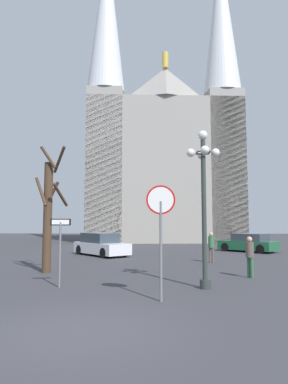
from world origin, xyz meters
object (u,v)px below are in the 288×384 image
parked_car_near_green (248,243)px  pedestrian_walking (250,253)px  stop_sign (161,218)px  bare_tree (48,211)px  one_way_arrow_sign (60,243)px  parked_car_far_white (101,245)px  street_lamp (204,192)px  cathedral (163,150)px  pedestrian_standing (211,244)px

parked_car_near_green → pedestrian_walking: pedestrian_walking is taller
stop_sign → bare_tree: size_ratio=0.57×
one_way_arrow_sign → bare_tree: bearing=114.8°
bare_tree → parked_car_far_white: bare_tree is taller
stop_sign → parked_car_far_white: 13.55m
street_lamp → pedestrian_walking: street_lamp is taller
stop_sign → bare_tree: bearing=133.7°
cathedral → bare_tree: size_ratio=6.43×
cathedral → street_lamp: (0.87, -28.37, -7.71)m
parked_car_far_white → bare_tree: bearing=-98.0°
one_way_arrow_sign → parked_car_near_green: size_ratio=0.54×
street_lamp → bare_tree: size_ratio=0.95×
one_way_arrow_sign → bare_tree: bare_tree is taller
one_way_arrow_sign → parked_car_near_green: 17.55m
one_way_arrow_sign → stop_sign: bearing=-28.8°
one_way_arrow_sign → pedestrian_standing: bearing=49.0°
one_way_arrow_sign → parked_car_far_white: 11.04m
street_lamp → parked_car_near_green: 15.44m
stop_sign → parked_car_far_white: stop_sign is taller
bare_tree → parked_car_near_green: bearing=43.0°
pedestrian_standing → parked_car_near_green: bearing=60.8°
street_lamp → pedestrian_walking: (2.11, 2.24, -2.24)m
street_lamp → parked_car_far_white: bearing=115.9°
street_lamp → stop_sign: bearing=-128.6°
parked_car_near_green → bare_tree: bearing=-137.0°
parked_car_near_green → pedestrian_standing: 8.02m
bare_tree → pedestrian_walking: size_ratio=3.48×
parked_car_far_white → pedestrian_walking: (7.47, -8.78, 0.29)m
one_way_arrow_sign → parked_car_far_white: bearing=92.3°
parked_car_near_green → parked_car_far_white: bearing=-163.1°
street_lamp → parked_car_near_green: street_lamp is taller
cathedral → stop_sign: bearing=-91.2°
stop_sign → one_way_arrow_sign: (-3.42, 1.88, -0.83)m
cathedral → street_lamp: 29.41m
parked_car_near_green → parked_car_far_white: 11.14m
bare_tree → parked_car_far_white: bearing=82.0°
cathedral → stop_sign: size_ratio=11.19×
stop_sign → parked_car_near_green: bearing=67.2°
pedestrian_walking → pedestrian_standing: pedestrian_standing is taller
parked_car_near_green → pedestrian_standing: (-3.91, -7.00, 0.36)m
one_way_arrow_sign → street_lamp: street_lamp is taller
stop_sign → one_way_arrow_sign: 4.00m
cathedral → parked_car_far_white: bearing=-104.5°
one_way_arrow_sign → pedestrian_standing: one_way_arrow_sign is taller
street_lamp → bare_tree: 7.27m
cathedral → pedestrian_standing: 23.43m
one_way_arrow_sign → pedestrian_standing: 9.62m
parked_car_near_green → cathedral: bearing=113.6°
bare_tree → pedestrian_standing: (7.83, 3.95, -1.68)m
stop_sign → parked_car_far_white: size_ratio=0.72×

